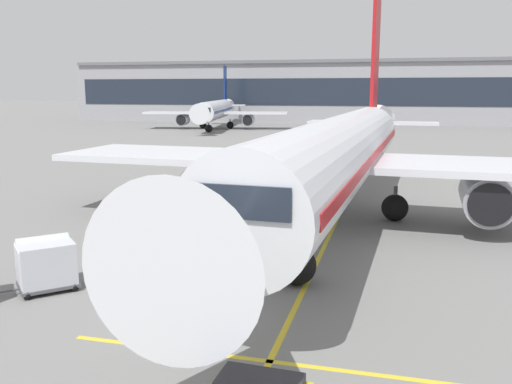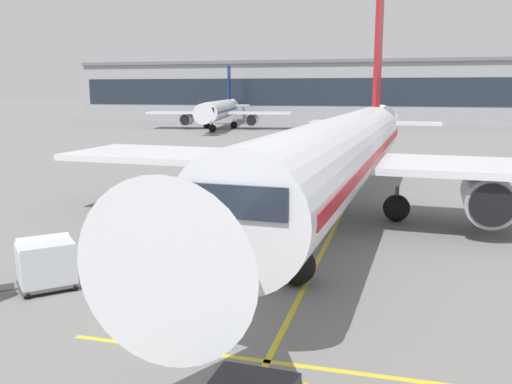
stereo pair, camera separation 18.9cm
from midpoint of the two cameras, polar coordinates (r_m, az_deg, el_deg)
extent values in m
plane|color=slate|center=(18.40, -7.51, -12.58)|extent=(600.00, 600.00, 0.00)
cylinder|color=silver|center=(29.48, 9.08, 4.09)|extent=(5.55, 33.11, 3.90)
cube|color=red|center=(29.48, 9.08, 4.09)|extent=(5.52, 31.79, 0.47)
cone|color=silver|center=(11.90, -4.93, -5.59)|extent=(3.90, 4.08, 3.71)
cone|color=silver|center=(48.84, 12.70, 6.89)|extent=(3.63, 6.40, 3.32)
cube|color=silver|center=(32.75, -5.79, 3.79)|extent=(15.96, 7.37, 0.36)
cylinder|color=#93969E|center=(31.89, -4.28, 1.10)|extent=(2.63, 4.40, 2.42)
cylinder|color=black|center=(29.90, -5.85, 0.43)|extent=(2.06, 0.22, 2.06)
cylinder|color=#93969E|center=(29.74, 23.30, -0.45)|extent=(2.63, 4.40, 2.42)
cylinder|color=black|center=(27.60, 23.70, -1.29)|extent=(2.06, 0.22, 2.06)
cube|color=red|center=(47.25, 12.80, 13.36)|extent=(0.48, 3.96, 9.89)
cube|color=silver|center=(46.96, 12.50, 7.11)|extent=(10.76, 3.17, 0.20)
cube|color=#1E2633|center=(14.25, -0.72, -0.41)|extent=(2.82, 1.89, 0.86)
cylinder|color=#47474C|center=(20.44, 4.53, -6.07)|extent=(0.22, 0.22, 1.22)
sphere|color=black|center=(20.63, 4.51, -7.69)|extent=(1.49, 1.49, 1.49)
cylinder|color=#47474C|center=(32.02, 4.23, 0.08)|extent=(0.22, 0.22, 1.22)
sphere|color=black|center=(32.14, 4.22, -0.99)|extent=(1.49, 1.49, 1.49)
cylinder|color=#47474C|center=(31.19, 14.73, -0.53)|extent=(0.22, 0.22, 1.22)
sphere|color=black|center=(31.31, 14.68, -1.62)|extent=(1.49, 1.49, 1.49)
cube|color=silver|center=(23.89, -5.39, -5.74)|extent=(3.69, 3.31, 0.44)
cube|color=black|center=(23.84, -7.82, -4.41)|extent=(0.82, 0.81, 0.70)
cylinder|color=#333338|center=(23.99, -6.24, -4.15)|extent=(0.08, 0.08, 0.80)
cube|color=silver|center=(23.98, -2.51, -3.02)|extent=(4.54, 3.68, 1.83)
cube|color=black|center=(23.95, -2.51, -2.81)|extent=(4.34, 3.48, 1.68)
cube|color=#333338|center=(23.54, -2.16, -2.97)|extent=(3.98, 2.96, 1.87)
cube|color=#333338|center=(24.35, -2.85, -2.51)|extent=(3.98, 2.96, 1.87)
cylinder|color=black|center=(23.62, -2.09, -6.45)|extent=(0.57, 0.49, 0.56)
cylinder|color=black|center=(24.96, -3.21, -5.51)|extent=(0.57, 0.49, 0.56)
cylinder|color=black|center=(22.98, -7.74, -7.03)|extent=(0.57, 0.49, 0.56)
cylinder|color=black|center=(24.35, -8.57, -6.03)|extent=(0.57, 0.49, 0.56)
cube|color=#515156|center=(22.20, -12.75, -8.04)|extent=(2.55, 2.54, 0.12)
cylinder|color=#4C4C51|center=(21.88, -16.16, -8.51)|extent=(0.55, 0.54, 0.07)
cube|color=navy|center=(21.96, -12.83, -6.03)|extent=(2.41, 2.40, 1.50)
cube|color=navy|center=(22.20, -13.20, -4.46)|extent=(1.89, 1.89, 0.74)
cube|color=silver|center=(21.72, -15.28, -6.34)|extent=(1.04, 1.04, 1.38)
sphere|color=black|center=(22.65, -15.20, -7.94)|extent=(0.30, 0.30, 0.30)
sphere|color=black|center=(21.40, -14.26, -9.00)|extent=(0.30, 0.30, 0.30)
sphere|color=black|center=(23.06, -11.33, -7.42)|extent=(0.30, 0.30, 0.30)
sphere|color=black|center=(21.84, -10.18, -8.42)|extent=(0.30, 0.30, 0.30)
cube|color=#515156|center=(21.68, -20.73, -8.95)|extent=(2.55, 2.54, 0.12)
cylinder|color=#4C4C51|center=(21.55, -24.32, -9.36)|extent=(0.55, 0.54, 0.07)
cube|color=silver|center=(21.43, -20.88, -6.90)|extent=(2.41, 2.40, 1.50)
cube|color=silver|center=(21.68, -21.15, -5.28)|extent=(1.89, 1.89, 0.74)
cube|color=silver|center=(21.33, -23.45, -7.18)|extent=(1.04, 1.04, 1.38)
sphere|color=black|center=(22.25, -23.06, -8.78)|extent=(0.30, 0.30, 0.30)
sphere|color=black|center=(20.97, -22.60, -9.92)|extent=(0.30, 0.30, 0.30)
sphere|color=black|center=(22.46, -18.98, -8.31)|extent=(0.30, 0.30, 0.30)
sphere|color=black|center=(21.19, -18.26, -9.41)|extent=(0.30, 0.30, 0.30)
cube|color=#28282D|center=(12.16, 0.39, -19.39)|extent=(1.83, 1.05, 0.24)
cylinder|color=#514C42|center=(23.52, -12.19, -6.38)|extent=(0.15, 0.15, 0.86)
cylinder|color=#514C42|center=(23.47, -12.62, -6.44)|extent=(0.15, 0.15, 0.86)
cube|color=yellow|center=(23.30, -12.47, -4.72)|extent=(0.44, 0.44, 0.58)
cube|color=white|center=(23.18, -12.39, -4.79)|extent=(0.25, 0.24, 0.08)
sphere|color=tan|center=(23.20, -12.52, -3.74)|extent=(0.21, 0.21, 0.21)
sphere|color=yellow|center=(23.18, -12.52, -3.57)|extent=(0.23, 0.23, 0.23)
cylinder|color=yellow|center=(23.38, -11.91, -4.76)|extent=(0.09, 0.09, 0.56)
cylinder|color=yellow|center=(23.25, -13.04, -4.90)|extent=(0.09, 0.09, 0.56)
cylinder|color=#514C42|center=(23.13, -8.96, -6.56)|extent=(0.15, 0.15, 0.86)
cylinder|color=#514C42|center=(23.19, -9.38, -6.53)|extent=(0.15, 0.15, 0.86)
cube|color=yellow|center=(22.96, -9.22, -4.83)|extent=(0.39, 0.26, 0.58)
cube|color=white|center=(22.85, -9.34, -4.91)|extent=(0.34, 0.03, 0.08)
sphere|color=tan|center=(22.85, -9.26, -3.84)|extent=(0.21, 0.21, 0.21)
sphere|color=yellow|center=(22.83, -9.26, -3.67)|extent=(0.23, 0.23, 0.23)
cylinder|color=yellow|center=(22.89, -8.66, -4.99)|extent=(0.09, 0.09, 0.56)
cylinder|color=yellow|center=(23.06, -9.78, -4.90)|extent=(0.09, 0.09, 0.56)
cylinder|color=black|center=(23.74, -6.41, -6.05)|extent=(0.15, 0.15, 0.86)
cylinder|color=black|center=(23.91, -6.39, -5.92)|extent=(0.15, 0.15, 0.86)
cube|color=yellow|center=(23.63, -6.44, -4.31)|extent=(0.35, 0.44, 0.58)
cube|color=white|center=(23.63, -6.74, -4.31)|extent=(0.12, 0.33, 0.08)
sphere|color=tan|center=(23.52, -6.46, -3.35)|extent=(0.21, 0.21, 0.21)
sphere|color=yellow|center=(23.51, -6.46, -3.18)|extent=(0.23, 0.23, 0.23)
cylinder|color=yellow|center=(23.41, -6.46, -4.58)|extent=(0.09, 0.09, 0.56)
cylinder|color=yellow|center=(23.87, -6.40, -4.27)|extent=(0.09, 0.09, 0.56)
cylinder|color=#333847|center=(21.35, -8.51, -8.03)|extent=(0.15, 0.15, 0.86)
cylinder|color=#333847|center=(21.37, -8.03, -8.00)|extent=(0.15, 0.15, 0.86)
cube|color=orange|center=(21.14, -8.33, -6.17)|extent=(0.45, 0.40, 0.58)
cube|color=white|center=(21.26, -8.36, -6.07)|extent=(0.30, 0.18, 0.08)
sphere|color=beige|center=(21.02, -8.36, -5.10)|extent=(0.21, 0.21, 0.21)
sphere|color=yellow|center=(21.00, -8.36, -4.91)|extent=(0.23, 0.23, 0.23)
cylinder|color=orange|center=(21.13, -8.97, -6.33)|extent=(0.09, 0.09, 0.56)
cylinder|color=orange|center=(21.18, -7.67, -6.25)|extent=(0.09, 0.09, 0.56)
cube|color=black|center=(28.87, -5.57, -3.83)|extent=(0.62, 0.62, 0.05)
cone|color=orange|center=(28.78, -5.59, -3.15)|extent=(0.50, 0.50, 0.65)
cylinder|color=white|center=(28.77, -5.59, -3.09)|extent=(0.27, 0.27, 0.08)
cube|color=yellow|center=(30.18, 8.62, -3.29)|extent=(0.20, 110.00, 0.01)
cube|color=yellow|center=(15.38, 2.03, -17.40)|extent=(12.00, 0.20, 0.01)
cube|color=#939399|center=(128.20, 14.09, 10.02)|extent=(144.25, 21.91, 12.78)
cube|color=#1E2633|center=(117.19, 13.98, 10.14)|extent=(139.93, 0.10, 5.75)
cube|color=slate|center=(126.14, 14.21, 13.07)|extent=(142.81, 18.63, 0.70)
cylinder|color=silver|center=(101.58, -3.85, 8.57)|extent=(8.11, 26.63, 3.44)
cube|color=navy|center=(101.58, -3.85, 8.57)|extent=(7.95, 25.60, 0.41)
cone|color=silver|center=(86.84, -5.32, 8.19)|extent=(3.83, 3.97, 3.27)
cone|color=silver|center=(117.38, -2.68, 9.00)|extent=(3.86, 5.94, 2.92)
cube|color=silver|center=(103.51, -7.65, 8.26)|extent=(13.30, 7.45, 0.36)
cylinder|color=#93969E|center=(102.87, -7.22, 7.56)|extent=(2.71, 3.76, 2.13)
cylinder|color=black|center=(101.14, -7.43, 7.50)|extent=(1.80, 0.44, 1.81)
cube|color=silver|center=(101.46, 0.15, 8.30)|extent=(13.30, 7.45, 0.36)
cylinder|color=#93969E|center=(101.06, -0.36, 7.59)|extent=(2.71, 3.76, 2.13)
cylinder|color=black|center=(99.31, -0.45, 7.53)|extent=(1.80, 0.44, 1.81)
cube|color=navy|center=(115.97, -2.79, 11.15)|extent=(0.84, 3.17, 7.93)
cube|color=silver|center=(115.74, -2.79, 9.10)|extent=(8.78, 3.61, 0.20)
cube|color=#1E2633|center=(89.19, -5.06, 8.59)|extent=(2.65, 1.95, 0.76)
cylinder|color=#47474C|center=(93.86, -4.55, 7.00)|extent=(0.22, 0.22, 1.10)
sphere|color=black|center=(93.90, -4.55, 6.67)|extent=(1.34, 1.34, 1.34)
cylinder|color=#47474C|center=(103.40, -5.15, 7.33)|extent=(0.22, 0.22, 1.10)
sphere|color=black|center=(103.43, -5.14, 7.03)|extent=(1.34, 1.34, 1.34)
cylinder|color=#47474C|center=(102.65, -2.29, 7.34)|extent=(0.22, 0.22, 1.10)
sphere|color=black|center=(102.68, -2.28, 7.04)|extent=(1.34, 1.34, 1.34)
camera|label=1|loc=(0.09, -89.76, 0.05)|focal=38.13mm
camera|label=2|loc=(0.09, 90.24, -0.05)|focal=38.13mm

